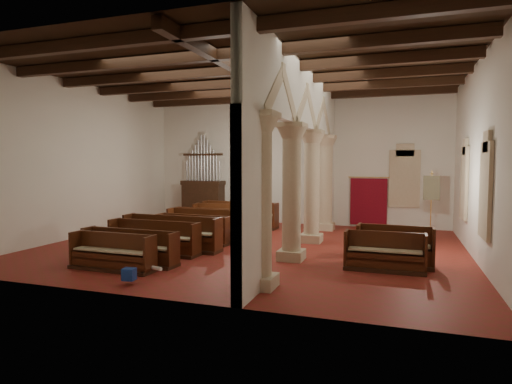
% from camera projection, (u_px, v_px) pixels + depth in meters
% --- Properties ---
extents(floor, '(14.00, 14.00, 0.00)m').
position_uv_depth(floor, '(251.00, 247.00, 14.81)').
color(floor, maroon).
rests_on(floor, ground).
extents(ceiling, '(14.00, 14.00, 0.00)m').
position_uv_depth(ceiling, '(251.00, 71.00, 14.39)').
color(ceiling, black).
rests_on(ceiling, wall_back).
extents(wall_back, '(14.00, 0.02, 6.00)m').
position_uv_depth(wall_back, '(293.00, 161.00, 20.27)').
color(wall_back, silver).
rests_on(wall_back, floor).
extents(wall_front, '(14.00, 0.02, 6.00)m').
position_uv_depth(wall_front, '(156.00, 159.00, 8.94)').
color(wall_front, silver).
rests_on(wall_front, floor).
extents(wall_left, '(0.02, 12.00, 6.00)m').
position_uv_depth(wall_left, '(84.00, 160.00, 16.86)').
color(wall_left, silver).
rests_on(wall_left, floor).
extents(wall_right, '(0.02, 12.00, 6.00)m').
position_uv_depth(wall_right, '(479.00, 160.00, 12.35)').
color(wall_right, silver).
rests_on(wall_right, floor).
extents(ceiling_beams, '(13.80, 11.80, 0.30)m').
position_uv_depth(ceiling_beams, '(251.00, 76.00, 14.41)').
color(ceiling_beams, '#371D11').
rests_on(ceiling_beams, wall_back).
extents(arcade, '(0.90, 11.90, 6.00)m').
position_uv_depth(arcade, '(303.00, 143.00, 13.98)').
color(arcade, beige).
rests_on(arcade, floor).
extents(window_right_a, '(0.03, 1.00, 2.20)m').
position_uv_depth(window_right_a, '(487.00, 190.00, 10.99)').
color(window_right_a, '#316F59').
rests_on(window_right_a, wall_right).
extents(window_right_b, '(0.03, 1.00, 2.20)m').
position_uv_depth(window_right_b, '(465.00, 183.00, 14.77)').
color(window_right_b, '#316F59').
rests_on(window_right_b, wall_right).
extents(window_back, '(1.00, 0.03, 2.20)m').
position_uv_depth(window_back, '(404.00, 179.00, 18.69)').
color(window_back, '#316F59').
rests_on(window_back, wall_back).
extents(pipe_organ, '(2.10, 0.85, 4.40)m').
position_uv_depth(pipe_organ, '(203.00, 193.00, 21.36)').
color(pipe_organ, '#371D11').
rests_on(pipe_organ, floor).
extents(lectern, '(0.59, 0.61, 1.29)m').
position_uv_depth(lectern, '(254.00, 213.00, 20.11)').
color(lectern, '#3B2913').
rests_on(lectern, floor).
extents(dossal_curtain, '(1.80, 0.07, 2.17)m').
position_uv_depth(dossal_curtain, '(369.00, 201.00, 19.19)').
color(dossal_curtain, maroon).
rests_on(dossal_curtain, floor).
extents(processional_banner, '(0.59, 0.75, 2.60)m').
position_uv_depth(processional_banner, '(431.00, 217.00, 16.27)').
color(processional_banner, '#371D11').
rests_on(processional_banner, floor).
extents(hymnal_box_a, '(0.32, 0.27, 0.29)m').
position_uv_depth(hymnal_box_a, '(129.00, 274.00, 10.23)').
color(hymnal_box_a, '#151897').
rests_on(hymnal_box_a, floor).
extents(hymnal_box_b, '(0.33, 0.28, 0.31)m').
position_uv_depth(hymnal_box_b, '(177.00, 247.00, 13.45)').
color(hymnal_box_b, '#16359C').
rests_on(hymnal_box_b, floor).
extents(hymnal_box_c, '(0.39, 0.33, 0.36)m').
position_uv_depth(hymnal_box_c, '(238.00, 237.00, 15.17)').
color(hymnal_box_c, navy).
rests_on(hymnal_box_c, floor).
extents(tube_heater_a, '(1.00, 0.37, 0.10)m').
position_uv_depth(tube_heater_a, '(148.00, 266.00, 11.35)').
color(tube_heater_a, white).
rests_on(tube_heater_a, floor).
extents(tube_heater_b, '(0.93, 0.29, 0.09)m').
position_uv_depth(tube_heater_b, '(142.00, 253.00, 13.03)').
color(tube_heater_b, silver).
rests_on(tube_heater_b, floor).
extents(nave_pew_0, '(2.50, 0.72, 0.99)m').
position_uv_depth(nave_pew_0, '(112.00, 258.00, 11.61)').
color(nave_pew_0, '#371D11').
rests_on(nave_pew_0, floor).
extents(nave_pew_1, '(3.05, 0.77, 0.99)m').
position_uv_depth(nave_pew_1, '(129.00, 253.00, 12.31)').
color(nave_pew_1, '#371D11').
rests_on(nave_pew_1, floor).
extents(nave_pew_2, '(3.14, 0.80, 1.05)m').
position_uv_depth(nave_pew_2, '(154.00, 243.00, 13.66)').
color(nave_pew_2, '#371D11').
rests_on(nave_pew_2, floor).
extents(nave_pew_3, '(3.47, 0.81, 1.13)m').
position_uv_depth(nave_pew_3, '(172.00, 239.00, 14.27)').
color(nave_pew_3, '#371D11').
rests_on(nave_pew_3, floor).
extents(nave_pew_4, '(2.91, 0.87, 1.01)m').
position_uv_depth(nave_pew_4, '(193.00, 234.00, 15.51)').
color(nave_pew_4, '#371D11').
rests_on(nave_pew_4, floor).
extents(nave_pew_5, '(2.88, 0.82, 1.10)m').
position_uv_depth(nave_pew_5, '(202.00, 228.00, 16.64)').
color(nave_pew_5, '#371D11').
rests_on(nave_pew_5, floor).
extents(nave_pew_6, '(2.98, 0.75, 1.04)m').
position_uv_depth(nave_pew_6, '(207.00, 225.00, 17.49)').
color(nave_pew_6, '#371D11').
rests_on(nave_pew_6, floor).
extents(nave_pew_7, '(2.89, 0.86, 1.09)m').
position_uv_depth(nave_pew_7, '(225.00, 221.00, 18.71)').
color(nave_pew_7, '#371D11').
rests_on(nave_pew_7, floor).
extents(nave_pew_8, '(3.53, 0.93, 1.14)m').
position_uv_depth(nave_pew_8, '(240.00, 219.00, 19.20)').
color(nave_pew_8, '#371D11').
rests_on(nave_pew_8, floor).
extents(aisle_pew_0, '(2.13, 0.72, 1.05)m').
position_uv_depth(aisle_pew_0, '(385.00, 258.00, 11.51)').
color(aisle_pew_0, '#371D11').
rests_on(aisle_pew_0, floor).
extents(aisle_pew_1, '(2.11, 0.83, 1.14)m').
position_uv_depth(aisle_pew_1, '(395.00, 252.00, 12.05)').
color(aisle_pew_1, '#371D11').
rests_on(aisle_pew_1, floor).
extents(aisle_pew_2, '(1.66, 0.66, 0.97)m').
position_uv_depth(aisle_pew_2, '(385.00, 247.00, 13.13)').
color(aisle_pew_2, '#371D11').
rests_on(aisle_pew_2, floor).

